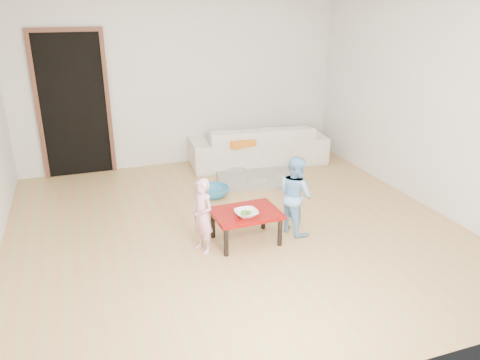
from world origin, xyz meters
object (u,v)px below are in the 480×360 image
bowl (246,213)px  basin (213,192)px  sofa (258,144)px  red_table (246,227)px  child_pink (203,216)px  child_blue (295,195)px

bowl → basin: bearing=87.9°
sofa → basin: 1.55m
sofa → red_table: sofa is taller
child_pink → red_table: bearing=74.6°
red_table → bowl: bowl is taller
child_pink → child_blue: child_blue is taller
bowl → child_pink: bearing=173.0°
basin → sofa: bearing=46.2°
sofa → bowl: 2.76m
sofa → bowl: sofa is taller
red_table → bowl: 0.23m
red_table → child_blue: 0.66m
sofa → child_pink: (-1.57, -2.47, 0.09)m
sofa → child_blue: bearing=83.7°
child_pink → basin: (0.51, 1.36, -0.33)m
red_table → child_pink: size_ratio=0.89×
sofa → child_pink: size_ratio=2.69×
sofa → bowl: bearing=71.4°
red_table → basin: red_table is taller
sofa → red_table: bearing=71.2°
red_table → child_pink: bearing=-174.7°
basin → child_pink: bearing=-110.4°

